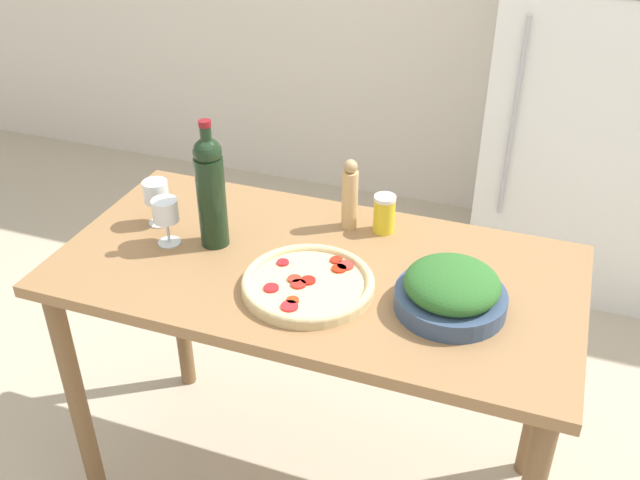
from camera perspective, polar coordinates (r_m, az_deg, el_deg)
The scene contains 9 objects.
refrigerator at distance 3.34m, azimuth 21.00°, elevation 12.06°, with size 0.79×0.74×1.88m.
prep_counter at distance 2.00m, azimuth -0.35°, elevation -4.93°, with size 1.41×0.72×0.89m.
wine_bottle at distance 1.96m, azimuth -8.73°, elevation 4.03°, with size 0.08×0.08×0.37m.
wine_glass_near at distance 2.02m, azimuth -12.25°, elevation 2.12°, with size 0.07×0.07×0.14m.
wine_glass_far at distance 2.12m, azimuth -12.98°, elevation 3.60°, with size 0.07×0.07×0.14m.
pepper_mill at distance 2.05m, azimuth 2.41°, elevation 3.60°, with size 0.05×0.05×0.22m.
salad_bowl at distance 1.77m, azimuth 10.46°, elevation -4.01°, with size 0.28×0.28×0.12m.
homemade_pizza at distance 1.83m, azimuth -0.97°, elevation -3.49°, with size 0.34×0.34×0.03m.
salt_canister at distance 2.06m, azimuth 5.16°, elevation 2.11°, with size 0.06×0.06×0.11m.
Camera 1 is at (0.55, -1.50, 1.97)m, focal length 40.00 mm.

